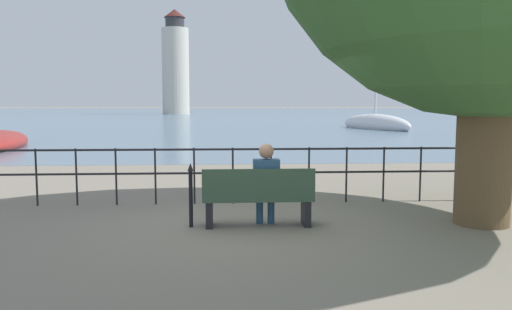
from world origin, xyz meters
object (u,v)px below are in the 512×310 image
object	(u,v)px
seated_person_left	(266,180)
sailboat_1	(375,124)
harbor_lighthouse	(175,66)
park_bench	(258,199)
sailboat_0	(505,131)
closed_umbrella	(191,192)

from	to	relation	value
seated_person_left	sailboat_1	size ratio (longest dim) A/B	0.12
harbor_lighthouse	park_bench	bearing A→B (deg)	-83.66
park_bench	sailboat_0	distance (m)	27.48
closed_umbrella	harbor_lighthouse	world-z (taller)	harbor_lighthouse
seated_person_left	harbor_lighthouse	world-z (taller)	harbor_lighthouse
closed_umbrella	sailboat_0	xyz separation A→B (m)	(17.50, 21.96, -0.25)
sailboat_0	harbor_lighthouse	xyz separation A→B (m)	(-27.23, 74.57, 9.56)
sailboat_1	harbor_lighthouse	distance (m)	70.17
seated_person_left	harbor_lighthouse	distance (m)	97.52
closed_umbrella	sailboat_1	xyz separation A→B (m)	(12.02, 30.49, -0.18)
sailboat_0	sailboat_1	size ratio (longest dim) A/B	0.97
harbor_lighthouse	closed_umbrella	bearing A→B (deg)	-84.25
sailboat_0	harbor_lighthouse	bearing A→B (deg)	105.75
closed_umbrella	sailboat_1	size ratio (longest dim) A/B	0.10
park_bench	sailboat_1	distance (m)	32.44
park_bench	harbor_lighthouse	size ratio (longest dim) A/B	0.08
seated_person_left	park_bench	bearing A→B (deg)	-148.98
sailboat_0	seated_person_left	bearing A→B (deg)	-131.07
park_bench	sailboat_0	bearing A→B (deg)	53.13
sailboat_1	park_bench	bearing A→B (deg)	-125.22
park_bench	sailboat_1	size ratio (longest dim) A/B	0.17
closed_umbrella	harbor_lighthouse	bearing A→B (deg)	95.75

